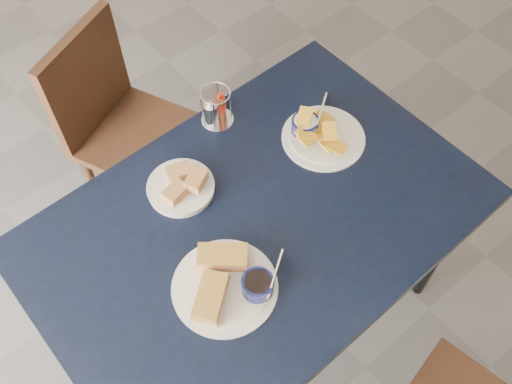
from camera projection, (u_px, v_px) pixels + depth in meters
ground at (192, 309)px, 2.34m from camera, size 6.00×6.00×0.00m
dining_table at (257, 228)px, 1.76m from camera, size 1.35×0.91×0.75m
chair_far at (122, 112)px, 2.27m from camera, size 0.54×0.54×0.88m
sandwich_plate at (227, 282)px, 1.57m from camera, size 0.31×0.30×0.12m
plantain_plate at (317, 133)px, 1.87m from camera, size 0.28×0.28×0.12m
bread_basket at (182, 186)px, 1.75m from camera, size 0.21×0.21×0.07m
condiment_caddy at (215, 110)px, 1.88m from camera, size 0.11×0.11×0.14m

